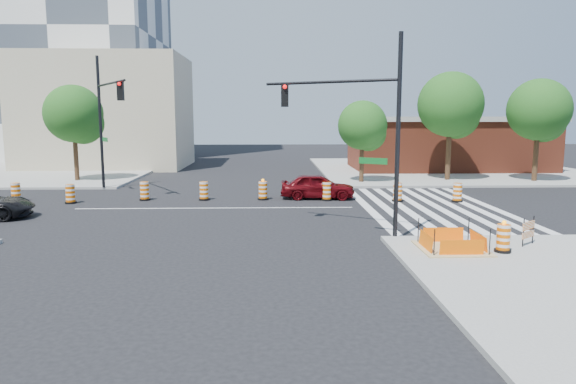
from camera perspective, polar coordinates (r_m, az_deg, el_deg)
name	(u,v)px	position (r m, az deg, el deg)	size (l,w,h in m)	color
ground	(215,208)	(26.28, -8.16, -1.78)	(120.00, 120.00, 0.00)	black
sidewalk_ne	(446,169)	(46.46, 17.16, 2.42)	(22.00, 22.00, 0.15)	gray
sidewalk_nw	(24,171)	(48.67, -27.28, 2.12)	(22.00, 22.00, 0.15)	gray
crosswalk_east	(428,207)	(27.33, 15.32, -1.60)	(6.75, 13.50, 0.01)	silver
lane_centerline	(215,208)	(26.28, -8.16, -1.77)	(14.00, 0.12, 0.01)	silver
excavation_pit	(452,247)	(18.31, 17.74, -5.86)	(2.20, 2.20, 0.90)	tan
brick_storefront	(447,143)	(46.30, 17.28, 5.18)	(16.50, 8.50, 4.60)	brown
beige_midrise	(108,112)	(49.99, -19.39, 8.37)	(14.00, 10.00, 10.00)	#BAAF8E
red_coupe	(318,186)	(28.97, 3.31, 0.65)	(1.67, 4.16, 1.42)	#51060B
signal_pole_se	(358,117)	(19.77, 7.82, 8.24)	(4.91, 2.98, 7.45)	black
signal_pole_nw	(106,110)	(32.77, -19.56, 8.61)	(3.23, 5.40, 8.16)	black
pit_drum	(503,239)	(18.44, 22.80, -4.83)	(0.54, 0.54, 1.07)	black
barricade	(528,230)	(19.77, 25.15, -3.81)	(0.68, 0.57, 1.00)	#DB5E04
tree_north_b	(74,117)	(39.00, -22.64, 7.69)	(4.00, 4.00, 6.79)	#382314
tree_north_c	(363,128)	(35.58, 8.32, 7.04)	(3.38, 3.35, 5.69)	#382314
tree_north_d	(451,108)	(38.14, 17.65, 8.86)	(4.53, 4.53, 7.71)	#382314
tree_north_e	(539,113)	(39.65, 26.12, 7.86)	(4.23, 4.23, 7.18)	#382314
median_drum_0	(16,193)	(31.67, -27.98, -0.08)	(0.60, 0.60, 1.02)	black
median_drum_1	(70,195)	(29.71, -23.03, -0.26)	(0.60, 0.60, 1.02)	black
median_drum_2	(145,192)	(29.44, -15.65, 0.02)	(0.60, 0.60, 1.02)	black
median_drum_3	(204,192)	(28.79, -9.32, 0.04)	(0.60, 0.60, 1.02)	black
median_drum_4	(263,191)	(28.58, -2.80, 0.10)	(0.60, 0.60, 1.18)	black
median_drum_5	(327,192)	(28.38, 4.33, 0.01)	(0.60, 0.60, 1.02)	black
median_drum_6	(398,193)	(28.57, 12.08, -0.10)	(0.60, 0.60, 1.02)	black
median_drum_7	(457,193)	(29.31, 18.31, -0.13)	(0.60, 0.60, 1.02)	black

